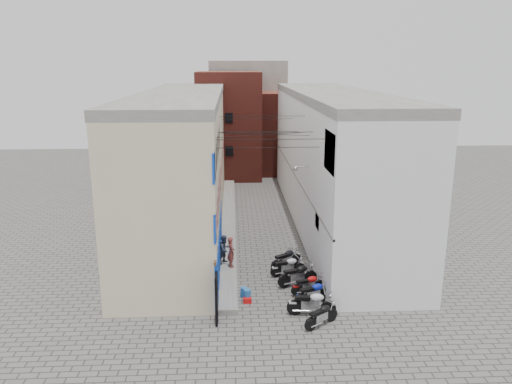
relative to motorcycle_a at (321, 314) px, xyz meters
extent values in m
plane|color=#5E5B58|center=(-1.90, 1.10, -0.53)|extent=(90.00, 90.00, 0.00)
cube|color=slate|center=(-3.95, 14.10, -0.41)|extent=(0.90, 26.00, 0.25)
cube|color=beige|center=(-6.90, 14.10, 3.72)|extent=(5.00, 26.00, 8.50)
cube|color=#B56A66|center=(-4.44, 14.10, 3.47)|extent=(0.10, 26.00, 0.80)
cube|color=#0C3CB9|center=(-4.43, 6.00, 0.77)|extent=(0.12, 10.20, 2.40)
cube|color=#0C3CB9|center=(-4.45, 6.00, 4.77)|extent=(0.10, 10.20, 4.00)
cube|color=slate|center=(-6.90, 14.10, 8.22)|extent=(5.10, 26.00, 0.50)
cube|color=black|center=(-4.42, 0.70, 0.57)|extent=(0.10, 1.20, 2.20)
cube|color=white|center=(3.10, 14.10, 3.72)|extent=(5.00, 26.00, 8.50)
cube|color=#0C3CB9|center=(0.65, 2.60, 6.47)|extent=(0.10, 2.40, 1.80)
cube|color=white|center=(0.66, 5.10, 2.47)|extent=(0.08, 1.00, 0.70)
cylinder|color=#B2B2B7|center=(0.25, 8.10, 4.67)|extent=(0.80, 0.06, 0.06)
sphere|color=#B2B2B7|center=(-0.15, 8.10, 4.57)|extent=(0.28, 0.28, 0.28)
cube|color=slate|center=(3.10, 14.10, 8.22)|extent=(5.10, 26.00, 0.50)
cube|color=slate|center=(0.64, 14.10, 2.87)|extent=(0.10, 26.00, 0.12)
cube|color=maroon|center=(-3.90, 29.10, 4.47)|extent=(6.00, 6.00, 10.00)
cube|color=maroon|center=(1.10, 31.10, 3.47)|extent=(5.00, 6.00, 8.00)
cube|color=slate|center=(-1.90, 35.10, 4.97)|extent=(8.00, 5.00, 11.00)
cube|color=black|center=(-1.90, 26.30, 0.67)|extent=(2.00, 0.30, 2.40)
cylinder|color=black|center=(-1.90, 3.10, 6.97)|extent=(5.20, 0.02, 0.02)
cylinder|color=black|center=(-1.90, 5.10, 6.27)|extent=(5.20, 0.02, 0.02)
cylinder|color=black|center=(-1.90, 7.60, 6.67)|extent=(5.20, 0.02, 0.02)
cylinder|color=black|center=(-1.90, 10.10, 7.27)|extent=(5.20, 0.02, 0.02)
cylinder|color=black|center=(-1.90, 13.10, 5.97)|extent=(5.20, 0.02, 0.02)
cylinder|color=black|center=(-1.90, 16.10, 6.47)|extent=(5.20, 0.02, 0.02)
cylinder|color=black|center=(-1.90, 6.10, 6.77)|extent=(5.65, 2.07, 0.02)
cylinder|color=black|center=(-1.90, 9.10, 6.37)|extent=(5.80, 1.58, 0.02)
imported|color=brown|center=(-3.80, 5.94, 0.55)|extent=(0.56, 0.70, 1.67)
imported|color=#353E50|center=(-4.13, 6.48, 0.50)|extent=(0.95, 0.96, 1.57)
cylinder|color=#2161A7|center=(-3.05, 2.48, -0.26)|extent=(0.41, 0.41, 0.55)
cylinder|color=blue|center=(-3.21, 2.85, -0.29)|extent=(0.35, 0.35, 0.49)
cube|color=red|center=(-3.06, 2.25, -0.42)|extent=(0.39, 0.30, 0.23)
camera|label=1|loc=(-3.71, -18.86, 10.27)|focal=35.00mm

